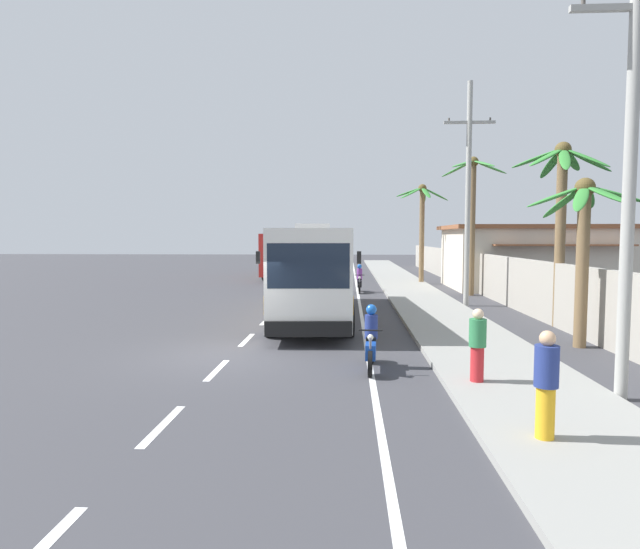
{
  "coord_description": "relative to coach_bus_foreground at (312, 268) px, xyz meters",
  "views": [
    {
      "loc": [
        3.16,
        -13.69,
        3.21
      ],
      "look_at": [
        2.02,
        7.24,
        1.7
      ],
      "focal_mm": 29.52,
      "sensor_mm": 36.0,
      "label": 1
    }
  ],
  "objects": [
    {
      "name": "ground_plane",
      "position": [
        -1.71,
        -7.26,
        -1.95
      ],
      "size": [
        160.0,
        160.0,
        0.0
      ],
      "primitive_type": "plane",
      "color": "#3A3A3F"
    },
    {
      "name": "sidewalk_kerb",
      "position": [
        5.09,
        2.74,
        -1.88
      ],
      "size": [
        3.2,
        90.0,
        0.14
      ],
      "primitive_type": "cube",
      "color": "gray",
      "rests_on": "ground"
    },
    {
      "name": "lane_markings",
      "position": [
        0.57,
        7.17,
        -1.94
      ],
      "size": [
        3.85,
        71.0,
        0.01
      ],
      "color": "white",
      "rests_on": "ground"
    },
    {
      "name": "boundary_wall",
      "position": [
        8.89,
        6.74,
        -0.81
      ],
      "size": [
        0.24,
        60.0,
        2.27
      ],
      "primitive_type": "cube",
      "color": "#9E998E",
      "rests_on": "ground"
    },
    {
      "name": "coach_bus_foreground",
      "position": [
        0.0,
        0.0,
        0.0
      ],
      "size": [
        3.43,
        12.48,
        3.74
      ],
      "color": "silver",
      "rests_on": "ground"
    },
    {
      "name": "coach_bus_far_lane",
      "position": [
        -3.52,
        20.83,
        -0.02
      ],
      "size": [
        2.96,
        11.82,
        3.69
      ],
      "color": "red",
      "rests_on": "ground"
    },
    {
      "name": "motorcycle_beside_bus",
      "position": [
        2.09,
        9.32,
        -1.29
      ],
      "size": [
        0.56,
        1.96,
        1.62
      ],
      "color": "black",
      "rests_on": "ground"
    },
    {
      "name": "motorcycle_trailing",
      "position": [
        2.0,
        -8.31,
        -1.31
      ],
      "size": [
        0.56,
        1.96,
        1.56
      ],
      "color": "black",
      "rests_on": "ground"
    },
    {
      "name": "pedestrian_near_kerb",
      "position": [
        4.45,
        -12.95,
        -0.94
      ],
      "size": [
        0.36,
        0.36,
        1.66
      ],
      "rotation": [
        0.0,
        0.0,
        4.41
      ],
      "color": "gold",
      "rests_on": "sidewalk_kerb"
    },
    {
      "name": "pedestrian_midwalk",
      "position": [
        4.19,
        -9.79,
        -0.99
      ],
      "size": [
        0.36,
        0.36,
        1.56
      ],
      "rotation": [
        0.0,
        0.0,
        5.61
      ],
      "color": "red",
      "rests_on": "sidewalk_kerb"
    },
    {
      "name": "utility_pole_nearest",
      "position": [
        6.81,
        -10.51,
        2.64
      ],
      "size": [
        2.45,
        0.24,
        8.75
      ],
      "color": "#9E9E99",
      "rests_on": "ground"
    },
    {
      "name": "utility_pole_mid",
      "position": [
        6.91,
        3.63,
        3.35
      ],
      "size": [
        2.31,
        0.24,
        10.22
      ],
      "color": "#9E9E99",
      "rests_on": "ground"
    },
    {
      "name": "palm_nearest",
      "position": [
        8.17,
        -5.48,
        1.44
      ],
      "size": [
        3.19,
        2.99,
        4.89
      ],
      "color": "brown",
      "rests_on": "ground"
    },
    {
      "name": "palm_second",
      "position": [
        8.94,
        -1.88,
        2.55
      ],
      "size": [
        3.25,
        3.18,
        6.53
      ],
      "color": "brown",
      "rests_on": "ground"
    },
    {
      "name": "palm_third",
      "position": [
        6.38,
        15.03,
        2.63
      ],
      "size": [
        3.54,
        3.54,
        6.74
      ],
      "color": "brown",
      "rests_on": "ground"
    },
    {
      "name": "palm_fourth",
      "position": [
        8.13,
        8.05,
        3.04
      ],
      "size": [
        3.4,
        3.58,
        7.51
      ],
      "color": "brown",
      "rests_on": "ground"
    },
    {
      "name": "roadside_building",
      "position": [
        13.21,
        12.23,
        0.02
      ],
      "size": [
        11.37,
        7.82,
        3.91
      ],
      "color": "beige",
      "rests_on": "ground"
    }
  ]
}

